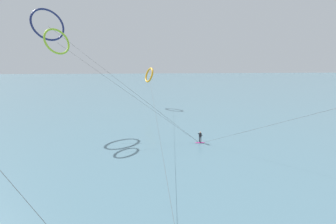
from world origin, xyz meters
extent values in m
cube|color=slate|center=(0.00, 107.39, 0.04)|extent=(400.00, 200.00, 0.08)
ellipsoid|color=#CC288E|center=(5.31, 30.21, 0.11)|extent=(1.40, 0.40, 0.06)
cylinder|color=black|center=(5.23, 30.33, 0.54)|extent=(0.12, 0.12, 0.80)
cylinder|color=black|center=(5.38, 30.10, 0.54)|extent=(0.12, 0.12, 0.80)
cube|color=black|center=(5.31, 30.21, 1.25)|extent=(0.34, 0.38, 0.62)
sphere|color=tan|center=(5.31, 30.21, 1.67)|extent=(0.22, 0.22, 0.22)
cylinder|color=black|center=(5.19, 30.52, 1.30)|extent=(0.47, 0.35, 0.39)
cylinder|color=black|center=(5.42, 30.15, 1.30)|extent=(0.47, 0.35, 0.39)
torus|color=#8CC62D|center=(-15.39, 35.99, 14.47)|extent=(3.70, 4.06, 3.89)
cylinder|color=#3F3F3F|center=(-5.04, 33.10, 7.16)|extent=(20.71, 5.80, 14.34)
cylinder|color=#3F3F3F|center=(14.44, 20.14, 6.44)|extent=(18.29, 20.17, 12.90)
torus|color=orange|center=(-1.72, 58.12, 8.07)|extent=(3.01, 4.18, 3.78)
cylinder|color=#3F3F3F|center=(-1.00, 34.40, 3.93)|extent=(1.47, 47.46, 7.88)
torus|color=navy|center=(-18.44, 41.24, 17.51)|extent=(5.20, 5.11, 5.38)
cylinder|color=#3F3F3F|center=(-6.57, 35.73, 8.67)|extent=(23.77, 11.05, 17.37)
camera|label=1|loc=(-2.04, -1.93, 11.84)|focal=25.47mm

